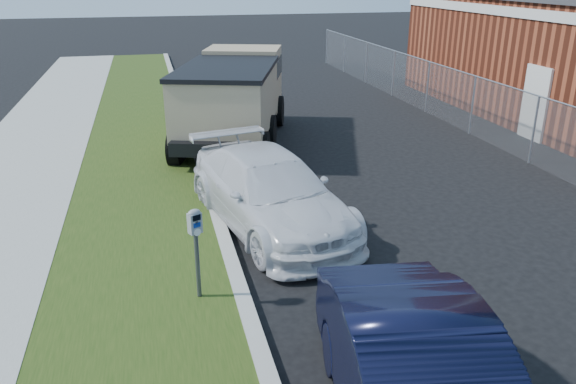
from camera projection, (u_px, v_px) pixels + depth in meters
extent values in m
plane|color=black|center=(377.00, 257.00, 10.10)|extent=(120.00, 120.00, 0.00)
cube|color=gray|center=(218.00, 222.00, 11.29)|extent=(0.25, 50.00, 0.15)
cube|color=#1F380F|center=(137.00, 231.00, 10.94)|extent=(3.00, 50.00, 0.13)
plane|color=slate|center=(473.00, 105.00, 17.43)|extent=(0.00, 30.00, 30.00)
cylinder|color=#8E939B|center=(476.00, 76.00, 17.10)|extent=(0.04, 30.00, 0.04)
cylinder|color=#8E939B|center=(534.00, 130.00, 14.72)|extent=(0.06, 0.06, 1.80)
cylinder|color=#8E939B|center=(473.00, 105.00, 17.43)|extent=(0.06, 0.06, 1.80)
cylinder|color=#8E939B|center=(428.00, 87.00, 20.14)|extent=(0.06, 0.06, 1.80)
cylinder|color=#8E939B|center=(393.00, 73.00, 22.85)|extent=(0.06, 0.06, 1.80)
cylinder|color=#8E939B|center=(366.00, 63.00, 25.55)|extent=(0.06, 0.06, 1.80)
cylinder|color=#8E939B|center=(345.00, 54.00, 28.26)|extent=(0.06, 0.06, 1.80)
cylinder|color=#8E939B|center=(327.00, 47.00, 30.97)|extent=(0.06, 0.06, 1.80)
cube|color=silver|center=(508.00, 11.00, 17.67)|extent=(0.06, 14.00, 0.30)
cube|color=silver|center=(535.00, 103.00, 16.78)|extent=(0.08, 1.10, 2.20)
cylinder|color=#3F4247|center=(198.00, 266.00, 8.44)|extent=(0.09, 0.09, 1.05)
cube|color=slate|center=(195.00, 223.00, 8.18)|extent=(0.22, 0.19, 0.32)
ellipsoid|color=slate|center=(194.00, 213.00, 8.12)|extent=(0.24, 0.20, 0.12)
cube|color=black|center=(197.00, 218.00, 8.09)|extent=(0.12, 0.06, 0.08)
cube|color=navy|center=(197.00, 225.00, 8.13)|extent=(0.11, 0.05, 0.07)
cylinder|color=silver|center=(198.00, 232.00, 8.18)|extent=(0.11, 0.05, 0.12)
cube|color=#3F4247|center=(197.00, 223.00, 8.12)|extent=(0.04, 0.02, 0.05)
imported|color=silver|center=(270.00, 190.00, 11.15)|extent=(3.07, 5.32, 1.45)
cube|color=black|center=(233.00, 120.00, 16.52)|extent=(4.02, 6.64, 0.34)
cube|color=#988362|center=(244.00, 78.00, 18.31)|extent=(2.74, 2.40, 1.96)
cube|color=black|center=(244.00, 66.00, 18.17)|extent=(2.78, 2.43, 0.59)
cube|color=#988362|center=(228.00, 98.00, 15.49)|extent=(3.53, 4.65, 1.57)
cube|color=black|center=(226.00, 68.00, 15.19)|extent=(3.65, 4.77, 0.12)
cube|color=black|center=(249.00, 99.00, 19.50)|extent=(2.28, 0.88, 0.29)
cylinder|color=black|center=(211.00, 110.00, 18.68)|extent=(0.61, 1.03, 0.98)
cylinder|color=black|center=(278.00, 111.00, 18.52)|extent=(0.61, 1.03, 0.98)
cylinder|color=black|center=(192.00, 130.00, 16.22)|extent=(0.61, 1.03, 0.98)
cylinder|color=black|center=(270.00, 132.00, 16.06)|extent=(0.61, 1.03, 0.98)
cylinder|color=black|center=(176.00, 148.00, 14.59)|extent=(0.61, 1.03, 0.98)
cylinder|color=black|center=(262.00, 150.00, 14.43)|extent=(0.61, 1.03, 0.98)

